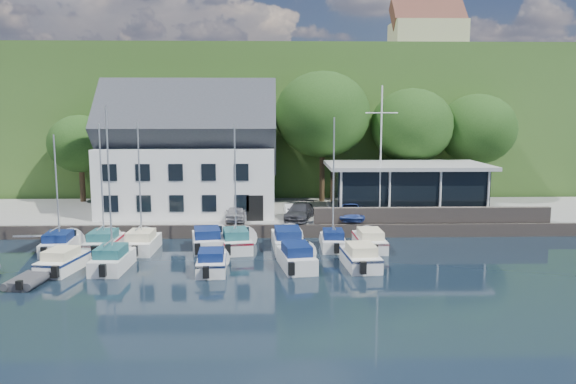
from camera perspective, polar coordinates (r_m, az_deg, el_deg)
name	(u,v)px	position (r m, az deg, el deg)	size (l,w,h in m)	color
ground	(275,282)	(31.62, -1.36, -9.13)	(180.00, 180.00, 0.00)	black
quay	(274,215)	(48.51, -1.40, -2.38)	(60.00, 13.00, 1.00)	gray
quay_face	(274,231)	(42.14, -1.39, -4.01)	(60.00, 0.30, 1.00)	#61554D
hillside	(274,120)	(92.19, -1.45, 7.34)	(160.00, 75.00, 16.00)	#355520
field_patch	(319,72)	(100.72, 3.19, 12.05)	(50.00, 30.00, 0.30)	#4F5C2E
farmhouse	(427,36)	(85.75, 13.93, 15.15)	(10.40, 7.00, 8.20)	#C1B68F
harbor_building	(190,161)	(47.37, -9.93, 3.17)	(14.40, 8.20, 8.70)	white
club_pavilion	(406,188)	(47.90, 11.86, 0.40)	(13.20, 7.20, 4.10)	black
seawall	(432,215)	(43.99, 14.45, -2.29)	(18.00, 0.50, 1.20)	#61554D
gangway	(42,245)	(43.54, -23.75, -4.99)	(1.20, 6.00, 1.40)	#BABBBE
car_silver	(236,212)	(43.85, -5.27, -2.03)	(1.52, 3.79, 1.29)	#9E9DA2
car_white	(293,211)	(44.36, 0.47, -1.98)	(1.19, 3.42, 1.13)	white
car_dgrey	(299,212)	(43.87, 1.18, -2.00)	(1.79, 4.40, 1.28)	#323338
car_blue	(350,211)	(44.27, 6.32, -1.90)	(1.58, 3.99, 1.37)	#2D438A
flagpole	(381,153)	(44.09, 9.40, 3.90)	(2.49, 0.20, 10.37)	white
tree_0	(81,159)	(55.67, -20.28, 3.20)	(5.91, 5.91, 8.08)	black
tree_1	(141,146)	(53.66, -14.72, 4.58)	(7.70, 7.70, 10.53)	black
tree_2	(234,146)	(52.38, -5.55, 4.70)	(7.66, 7.66, 10.47)	black
tree_3	(322,137)	(52.42, 3.51, 5.61)	(8.85, 8.85, 12.09)	black
tree_4	(411,145)	(53.73, 12.39, 4.66)	(7.70, 7.70, 10.52)	black
tree_5	(476,147)	(56.16, 18.56, 4.32)	(7.34, 7.34, 10.04)	black
boat_r1_0	(57,189)	(40.34, -22.44, 0.25)	(2.02, 5.63, 8.53)	silver
boat_r1_1	(102,188)	(39.62, -18.40, 0.40)	(2.07, 5.69, 8.65)	silver
boat_r1_2	(140,187)	(38.77, -14.82, 0.53)	(2.09, 5.50, 8.84)	silver
boat_r1_3	(208,238)	(39.11, -8.17, -4.67)	(2.18, 5.97, 1.51)	silver
boat_r1_4	(235,184)	(37.96, -5.38, 0.80)	(2.05, 5.77, 9.09)	silver
boat_r1_5	(288,238)	(38.75, -0.04, -4.71)	(2.18, 6.85, 1.50)	silver
boat_r1_6	(333,190)	(38.28, 4.64, 0.25)	(1.75, 4.97, 8.27)	silver
boat_r1_7	(369,239)	(39.27, 8.28, -4.71)	(1.94, 6.20, 1.38)	silver
boat_r2_0	(63,259)	(36.13, -21.91, -6.37)	(1.90, 5.33, 1.39)	silver
boat_r2_1	(110,195)	(34.69, -17.67, -0.32)	(1.97, 5.69, 9.02)	silver
boat_r2_2	(212,260)	(33.71, -7.76, -6.90)	(1.83, 5.01, 1.36)	silver
boat_r2_3	(296,255)	(34.17, 0.86, -6.45)	(1.96, 5.89, 1.54)	silver
boat_r2_4	(361,255)	(34.58, 7.38, -6.39)	(2.02, 5.49, 1.48)	silver
dinghy_1	(28,279)	(34.07, -24.89, -8.04)	(1.72, 2.86, 0.67)	#323337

